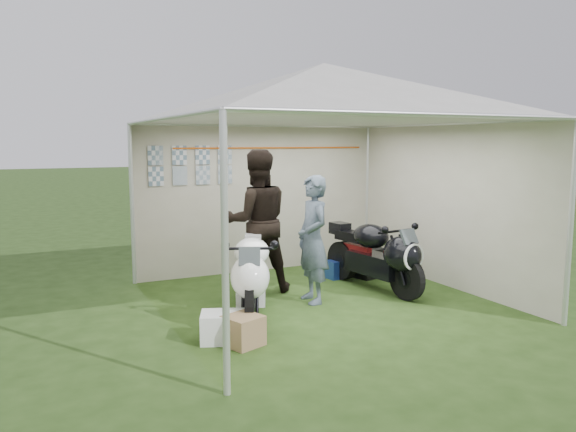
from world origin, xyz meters
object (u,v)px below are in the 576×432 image
object	(u,v)px
paddock_stand	(339,269)
person_blue_jacket	(313,239)
crate_1	(243,331)
person_dark_jacket	(257,221)
equipment_box	(368,263)
motorcycle_black	(378,253)
canopy_tent	(322,99)
crate_0	(223,327)
motorcycle_white	(251,273)

from	to	relation	value
paddock_stand	person_blue_jacket	size ratio (longest dim) A/B	0.22
crate_1	paddock_stand	bearing A→B (deg)	40.96
person_blue_jacket	paddock_stand	bearing A→B (deg)	138.61
person_dark_jacket	crate_1	xyz separation A→B (m)	(-0.93, -1.86, -0.82)
equipment_box	motorcycle_black	bearing A→B (deg)	-114.66
person_dark_jacket	equipment_box	distance (m)	1.99
motorcycle_black	crate_1	bearing A→B (deg)	-161.81
motorcycle_black	person_dark_jacket	xyz separation A→B (m)	(-1.51, 0.70, 0.45)
canopy_tent	crate_0	distance (m)	3.04
person_blue_jacket	crate_1	size ratio (longest dim) A/B	4.79
motorcycle_black	crate_0	xyz separation A→B (m)	(-2.58, -0.96, -0.37)
person_dark_jacket	crate_0	world-z (taller)	person_dark_jacket
motorcycle_white	crate_1	size ratio (longest dim) A/B	5.26
crate_0	crate_1	world-z (taller)	crate_1
crate_0	canopy_tent	bearing A→B (deg)	27.50
equipment_box	crate_0	xyz separation A→B (m)	(-2.91, -1.68, -0.07)
paddock_stand	equipment_box	size ratio (longest dim) A/B	0.83
person_blue_jacket	crate_1	distance (m)	1.86
canopy_tent	paddock_stand	world-z (taller)	canopy_tent
motorcycle_white	motorcycle_black	xyz separation A→B (m)	(2.00, 0.31, -0.00)
paddock_stand	equipment_box	world-z (taller)	equipment_box
person_dark_jacket	person_blue_jacket	distance (m)	0.92
equipment_box	crate_1	size ratio (longest dim) A/B	1.29
canopy_tent	person_dark_jacket	distance (m)	1.88
equipment_box	crate_0	world-z (taller)	equipment_box
crate_1	person_dark_jacket	bearing A→B (deg)	63.56
person_blue_jacket	crate_0	bearing A→B (deg)	-56.46
motorcycle_white	equipment_box	bearing A→B (deg)	47.56
canopy_tent	crate_0	size ratio (longest dim) A/B	12.56
motorcycle_black	paddock_stand	world-z (taller)	motorcycle_black
motorcycle_white	equipment_box	xyz separation A→B (m)	(2.33, 1.03, -0.30)
canopy_tent	motorcycle_white	world-z (taller)	canopy_tent
crate_1	motorcycle_white	bearing A→B (deg)	62.76
person_dark_jacket	equipment_box	bearing A→B (deg)	-168.63
person_dark_jacket	equipment_box	xyz separation A→B (m)	(1.84, 0.01, -0.75)
crate_1	crate_0	bearing A→B (deg)	125.82
crate_1	motorcycle_black	bearing A→B (deg)	25.44
motorcycle_white	paddock_stand	world-z (taller)	motorcycle_white
motorcycle_black	equipment_box	size ratio (longest dim) A/B	4.32
canopy_tent	equipment_box	bearing A→B (deg)	32.88
paddock_stand	canopy_tent	bearing A→B (deg)	-131.04
crate_0	equipment_box	bearing A→B (deg)	29.95
equipment_box	person_blue_jacket	bearing A→B (deg)	-149.87
crate_1	canopy_tent	bearing A→B (deg)	35.27
motorcycle_black	person_blue_jacket	distance (m)	1.11
paddock_stand	crate_1	bearing A→B (deg)	-139.04
canopy_tent	person_dark_jacket	xyz separation A→B (m)	(-0.55, 0.82, -1.60)
motorcycle_black	person_dark_jacket	distance (m)	1.72
paddock_stand	equipment_box	bearing A→B (deg)	-17.93
motorcycle_white	crate_0	size ratio (longest dim) A/B	3.98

